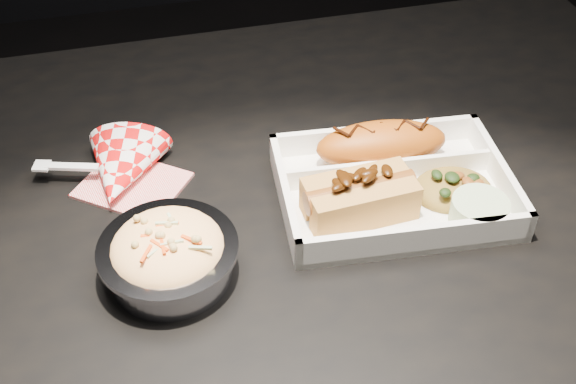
# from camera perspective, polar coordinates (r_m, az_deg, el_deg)

# --- Properties ---
(dining_table) EXTENTS (1.20, 0.80, 0.75)m
(dining_table) POSITION_cam_1_polar(r_m,az_deg,el_deg) (0.86, -2.72, -5.83)
(dining_table) COLOR black
(dining_table) RESTS_ON ground
(food_tray) EXTENTS (0.27, 0.20, 0.04)m
(food_tray) POSITION_cam_1_polar(r_m,az_deg,el_deg) (0.81, 8.25, 0.14)
(food_tray) COLOR white
(food_tray) RESTS_ON dining_table
(fried_pastry) EXTENTS (0.16, 0.07, 0.05)m
(fried_pastry) POSITION_cam_1_polar(r_m,az_deg,el_deg) (0.83, 7.39, 3.79)
(fried_pastry) COLOR #A64D10
(fried_pastry) RESTS_ON food_tray
(hotdog) EXTENTS (0.12, 0.07, 0.06)m
(hotdog) POSITION_cam_1_polar(r_m,az_deg,el_deg) (0.76, 5.71, -0.24)
(hotdog) COLOR #BE8640
(hotdog) RESTS_ON food_tray
(fried_rice_mound) EXTENTS (0.10, 0.08, 0.03)m
(fried_rice_mound) POSITION_cam_1_polar(r_m,az_deg,el_deg) (0.81, 12.98, 0.78)
(fried_rice_mound) COLOR olive
(fried_rice_mound) RESTS_ON food_tray
(cupcake_liner) EXTENTS (0.06, 0.06, 0.03)m
(cupcake_liner) POSITION_cam_1_polar(r_m,az_deg,el_deg) (0.78, 14.84, -1.57)
(cupcake_liner) COLOR #B2CB9A
(cupcake_liner) RESTS_ON food_tray
(foil_coleslaw_cup) EXTENTS (0.14, 0.14, 0.07)m
(foil_coleslaw_cup) POSITION_cam_1_polar(r_m,az_deg,el_deg) (0.71, -9.43, -4.81)
(foil_coleslaw_cup) COLOR silver
(foil_coleslaw_cup) RESTS_ON dining_table
(napkin_fork) EXTENTS (0.18, 0.15, 0.10)m
(napkin_fork) POSITION_cam_1_polar(r_m,az_deg,el_deg) (0.84, -13.05, 1.64)
(napkin_fork) COLOR red
(napkin_fork) RESTS_ON dining_table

